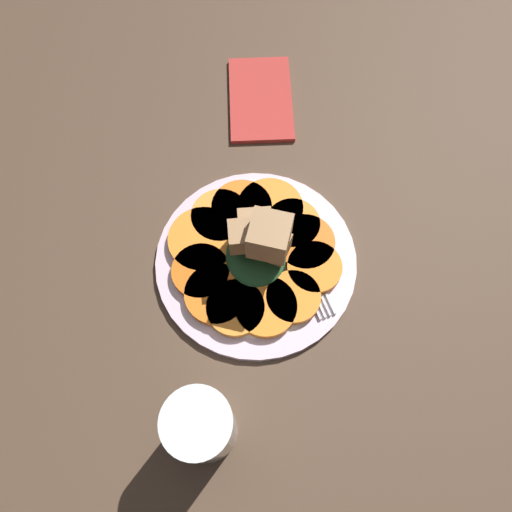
{
  "coord_description": "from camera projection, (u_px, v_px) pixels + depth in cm",
  "views": [
    {
      "loc": [
        -25.05,
        1.06,
        63.83
      ],
      "look_at": [
        0.0,
        0.0,
        4.1
      ],
      "focal_mm": 35.0,
      "sensor_mm": 36.0,
      "label": 1
    }
  ],
  "objects": [
    {
      "name": "carrot_slice_6",
      "position": [
        201.0,
        272.0,
        0.64
      ],
      "size": [
        7.52,
        7.52,
        1.19
      ],
      "primitive_type": "cylinder",
      "color": "orange",
      "rests_on": "plate"
    },
    {
      "name": "carrot_slice_11",
      "position": [
        314.0,
        268.0,
        0.65
      ],
      "size": [
        7.14,
        7.14,
        1.19
      ],
      "primitive_type": "cylinder",
      "color": "orange",
      "rests_on": "plate"
    },
    {
      "name": "napkin",
      "position": [
        261.0,
        99.0,
        0.77
      ],
      "size": [
        15.86,
        9.52,
        0.8
      ],
      "color": "#B2332D",
      "rests_on": "table_slab"
    },
    {
      "name": "carrot_slice_5",
      "position": [
        203.0,
        240.0,
        0.66
      ],
      "size": [
        9.27,
        9.27,
        1.19
      ],
      "primitive_type": "cylinder",
      "color": "orange",
      "rests_on": "plate"
    },
    {
      "name": "carrot_slice_1",
      "position": [
        293.0,
        224.0,
        0.67
      ],
      "size": [
        7.32,
        7.32,
        1.19
      ],
      "primitive_type": "cylinder",
      "color": "orange",
      "rests_on": "plate"
    },
    {
      "name": "carrot_slice_7",
      "position": [
        216.0,
        294.0,
        0.63
      ],
      "size": [
        8.11,
        8.11,
        1.19
      ],
      "primitive_type": "cylinder",
      "color": "orange",
      "rests_on": "plate"
    },
    {
      "name": "carrot_slice_10",
      "position": [
        293.0,
        297.0,
        0.63
      ],
      "size": [
        6.94,
        6.94,
        1.19
      ],
      "primitive_type": "cylinder",
      "color": "orange",
      "rests_on": "plate"
    },
    {
      "name": "center_pile",
      "position": [
        260.0,
        244.0,
        0.62
      ],
      "size": [
        8.76,
        8.54,
        11.42
      ],
      "color": "#235128",
      "rests_on": "plate"
    },
    {
      "name": "carrot_slice_9",
      "position": [
        266.0,
        307.0,
        0.63
      ],
      "size": [
        7.91,
        7.91,
        1.19
      ],
      "primitive_type": "cylinder",
      "color": "orange",
      "rests_on": "plate"
    },
    {
      "name": "carrot_slice_2",
      "position": [
        270.0,
        209.0,
        0.68
      ],
      "size": [
        9.04,
        9.04,
        1.19
      ],
      "primitive_type": "cylinder",
      "color": "orange",
      "rests_on": "plate"
    },
    {
      "name": "carrot_slice_0",
      "position": [
        305.0,
        243.0,
        0.66
      ],
      "size": [
        7.92,
        7.92,
        1.19
      ],
      "primitive_type": "cylinder",
      "color": "orange",
      "rests_on": "plate"
    },
    {
      "name": "water_glass",
      "position": [
        202.0,
        427.0,
        0.53
      ],
      "size": [
        7.09,
        7.09,
        12.85
      ],
      "color": "silver",
      "rests_on": "table_slab"
    },
    {
      "name": "carrot_slice_3",
      "position": [
        242.0,
        208.0,
        0.68
      ],
      "size": [
        8.26,
        8.26,
        1.19
      ],
      "primitive_type": "cylinder",
      "color": "orange",
      "rests_on": "plate"
    },
    {
      "name": "plate",
      "position": [
        256.0,
        261.0,
        0.66
      ],
      "size": [
        26.6,
        26.6,
        1.05
      ],
      "color": "silver",
      "rests_on": "table_slab"
    },
    {
      "name": "carrot_slice_8",
      "position": [
        235.0,
        308.0,
        0.62
      ],
      "size": [
        7.36,
        7.36,
        1.19
      ],
      "primitive_type": "cylinder",
      "color": "orange",
      "rests_on": "plate"
    },
    {
      "name": "table_slab",
      "position": [
        256.0,
        265.0,
        0.68
      ],
      "size": [
        120.0,
        120.0,
        2.0
      ],
      "primitive_type": "cube",
      "color": "#4C3828",
      "rests_on": "ground"
    },
    {
      "name": "carrot_slice_4",
      "position": [
        220.0,
        216.0,
        0.67
      ],
      "size": [
        7.9,
        7.9,
        1.19
      ],
      "primitive_type": "cylinder",
      "color": "orange",
      "rests_on": "plate"
    },
    {
      "name": "fork",
      "position": [
        298.0,
        252.0,
        0.66
      ],
      "size": [
        19.45,
        8.05,
        0.4
      ],
      "rotation": [
        0.0,
        0.0,
        0.33
      ],
      "color": "silver",
      "rests_on": "plate"
    }
  ]
}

